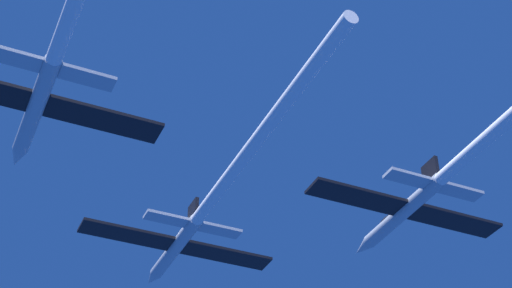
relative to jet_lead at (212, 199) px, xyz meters
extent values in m
cylinder|color=#B2BAC6|center=(0.00, 7.72, -0.03)|extent=(1.03, 9.39, 1.03)
cone|color=#B2BAC6|center=(0.00, 13.44, -0.03)|extent=(1.01, 2.07, 1.01)
ellipsoid|color=black|center=(0.00, 9.78, 0.41)|extent=(0.72, 1.88, 0.52)
cube|color=black|center=(-4.08, 7.25, -0.03)|extent=(7.13, 2.07, 0.23)
cube|color=black|center=(4.08, 7.25, -0.03)|extent=(7.13, 2.07, 0.23)
cube|color=black|center=(0.00, 3.96, 1.24)|extent=(0.27, 1.69, 1.50)
cube|color=#B2BAC6|center=(-2.12, 3.78, -0.03)|extent=(3.21, 1.24, 0.23)
cube|color=#B2BAC6|center=(2.12, 3.78, -0.03)|extent=(3.21, 1.24, 0.23)
cylinder|color=white|center=(0.00, -8.53, -0.03)|extent=(0.93, 23.10, 0.93)
cylinder|color=#B2BAC6|center=(-13.70, -5.91, -0.35)|extent=(1.03, 9.39, 1.03)
cone|color=#B2BAC6|center=(-13.70, -0.18, -0.35)|extent=(1.01, 2.07, 1.01)
ellipsoid|color=black|center=(-13.70, -3.84, 0.09)|extent=(0.72, 1.88, 0.52)
cube|color=black|center=(-9.62, -6.38, -0.35)|extent=(7.13, 2.07, 0.23)
cube|color=black|center=(-13.70, -9.66, 0.92)|extent=(0.27, 1.69, 1.50)
cube|color=#B2BAC6|center=(-15.82, -9.85, -0.35)|extent=(3.21, 1.24, 0.23)
cube|color=#B2BAC6|center=(-11.58, -9.85, -0.35)|extent=(3.21, 1.24, 0.23)
cylinder|color=#B2BAC6|center=(12.97, -4.54, -0.37)|extent=(1.03, 9.39, 1.03)
cone|color=#B2BAC6|center=(12.97, 1.19, -0.37)|extent=(1.01, 2.07, 1.01)
ellipsoid|color=black|center=(12.97, -2.47, 0.07)|extent=(0.72, 1.88, 0.52)
cube|color=black|center=(8.89, -5.01, -0.37)|extent=(7.13, 2.07, 0.23)
cube|color=black|center=(17.06, -5.01, -0.37)|extent=(7.13, 2.07, 0.23)
cube|color=black|center=(12.97, -8.30, 0.90)|extent=(0.27, 1.69, 1.50)
cube|color=#B2BAC6|center=(10.85, -8.48, -0.37)|extent=(3.21, 1.24, 0.23)
cube|color=#B2BAC6|center=(15.09, -8.48, -0.37)|extent=(3.21, 1.24, 0.23)
camera|label=1|loc=(-17.63, -47.15, -31.41)|focal=58.52mm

